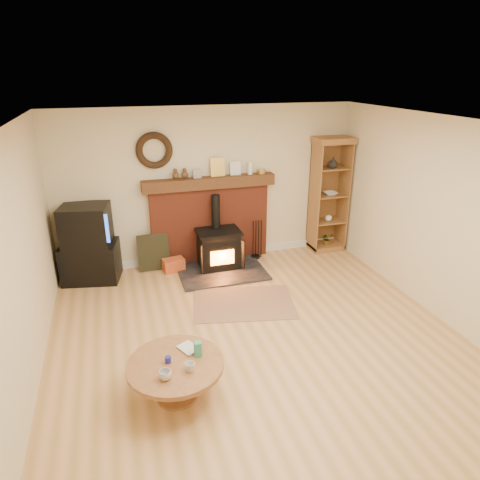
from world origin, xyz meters
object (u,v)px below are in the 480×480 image
object	(u,v)px
tv_unit	(89,245)
curio_cabinet	(328,195)
coffee_table	(176,369)
wood_stove	(219,251)

from	to	relation	value
tv_unit	curio_cabinet	bearing A→B (deg)	1.22
tv_unit	curio_cabinet	size ratio (longest dim) A/B	0.60
curio_cabinet	coffee_table	distance (m)	4.55
curio_cabinet	coffee_table	bearing A→B (deg)	-136.51
wood_stove	coffee_table	size ratio (longest dim) A/B	1.44
wood_stove	coffee_table	world-z (taller)	wood_stove
wood_stove	tv_unit	bearing A→B (deg)	174.37
tv_unit	curio_cabinet	distance (m)	4.15
wood_stove	curio_cabinet	world-z (taller)	curio_cabinet
wood_stove	curio_cabinet	distance (m)	2.23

